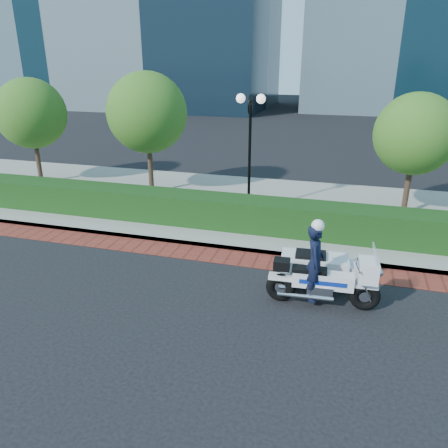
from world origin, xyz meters
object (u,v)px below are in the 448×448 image
(tree_a, at_px, (31,114))
(tree_c, at_px, (415,134))
(tree_b, at_px, (147,113))
(lamppost, at_px, (250,135))
(police_motorcycle, at_px, (319,270))

(tree_a, xyz_separation_m, tree_c, (15.50, -0.00, -0.18))
(tree_b, distance_m, tree_c, 10.01)
(lamppost, xyz_separation_m, tree_c, (5.50, 1.30, 0.09))
(lamppost, distance_m, tree_b, 4.71)
(tree_a, bearing_deg, tree_b, 0.00)
(lamppost, height_order, tree_a, tree_a)
(tree_b, relative_size, police_motorcycle, 1.84)
(tree_b, bearing_deg, tree_c, -0.00)
(lamppost, relative_size, tree_b, 0.86)
(lamppost, height_order, police_motorcycle, lamppost)
(lamppost, relative_size, tree_a, 0.92)
(tree_c, relative_size, police_motorcycle, 1.62)
(lamppost, bearing_deg, police_motorcycle, -60.75)
(tree_b, bearing_deg, lamppost, -16.11)
(tree_a, bearing_deg, tree_c, -0.00)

